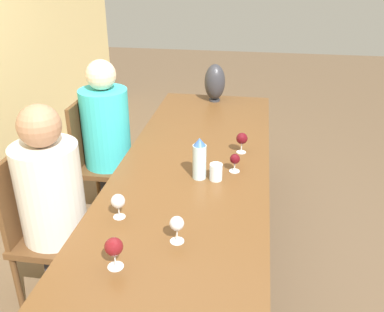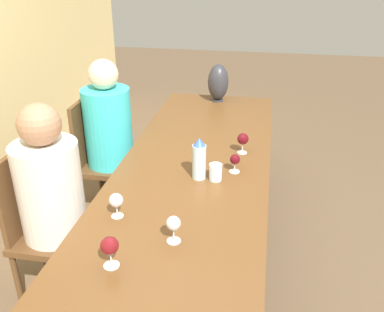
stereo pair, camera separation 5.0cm
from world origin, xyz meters
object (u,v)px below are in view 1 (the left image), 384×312
Objects in this scene: water_bottle at (199,159)px; chair_near at (44,226)px; vase at (215,82)px; wine_glass_4 at (177,224)px; person_far at (109,138)px; chair_far at (100,157)px; wine_glass_6 at (242,139)px; wine_glass_2 at (114,247)px; wine_glass_5 at (118,202)px; water_tumbler at (216,172)px; wine_glass_1 at (235,160)px; person_near at (55,204)px.

water_bottle is 0.99m from chair_near.
wine_glass_4 is at bearing -178.49° from vase.
chair_far is at bearing 90.00° from person_far.
chair_near reaches higher than wine_glass_6.
chair_far is at bearing 54.52° from water_bottle.
person_far is at bearing 20.31° from wine_glass_2.
wine_glass_6 is 1.35m from chair_near.
water_bottle is 1.75× the size of wine_glass_2.
wine_glass_4 reaches higher than wine_glass_5.
chair_near is (0.17, 0.53, -0.32)m from wine_glass_5.
vase reaches higher than water_tumbler.
water_tumbler is 0.11× the size of chair_near.
wine_glass_4 is 0.14× the size of chair_near.
person_far is at bearing 77.29° from wine_glass_6.
vase is 0.26× the size of person_far.
water_bottle is at bearing -70.61° from chair_near.
water_bottle reaches higher than wine_glass_5.
wine_glass_6 is at bearing -20.79° from wine_glass_2.
wine_glass_1 is 1.08m from person_near.
chair_near reaches higher than water_tumbler.
vase is at bearing -22.21° from person_near.
wine_glass_4 is (0.22, -0.23, -0.01)m from wine_glass_2.
person_near reaches higher than water_tumbler.
wine_glass_5 is 0.14× the size of chair_far.
person_far reaches higher than water_tumbler.
wine_glass_1 is 1.19m from chair_near.
vase is 1.22m from chair_far.
wine_glass_2 is 0.12× the size of person_far.
chair_far is at bearing 5.48° from person_near.
chair_near is at bearing 69.53° from wine_glass_4.
vase is 1.36m from wine_glass_1.
vase is 2.07m from wine_glass_4.
wine_glass_2 is (-0.84, 0.24, -0.02)m from water_bottle.
water_bottle is 0.20× the size of person_far.
chair_far is (1.10, 0.53, -0.32)m from wine_glass_5.
person_near is (0.17, 0.44, -0.16)m from wine_glass_5.
wine_glass_1 is 0.12× the size of chair_far.
water_tumbler is 0.11× the size of chair_far.
chair_near is at bearing 180.00° from chair_far.
wine_glass_2 is at bearing -134.72° from person_near.
chair_far is at bearing 78.28° from wine_glass_6.
water_tumbler is 0.08× the size of person_near.
wine_glass_6 is at bearing -5.37° from wine_glass_1.
wine_glass_1 reaches higher than water_tumbler.
vase is 1.94m from wine_glass_5.
person_far is (0.93, 0.00, 0.01)m from person_near.
wine_glass_5 is 0.14× the size of chair_near.
water_bottle is 0.63m from wine_glass_4.
water_bottle is at bearing -68.60° from person_near.
water_bottle is 0.12m from water_tumbler.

